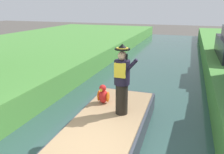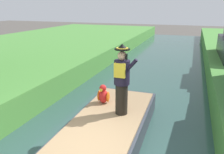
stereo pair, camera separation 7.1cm
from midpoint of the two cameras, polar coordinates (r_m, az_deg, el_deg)
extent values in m
cube|color=#333842|center=(6.03, -1.05, -12.76)|extent=(1.89, 4.24, 0.56)
cube|color=#997A56|center=(5.89, -1.06, -10.20)|extent=(1.74, 3.90, 0.05)
cylinder|color=black|center=(5.87, 2.13, -5.57)|extent=(0.32, 0.32, 0.82)
cylinder|color=black|center=(5.63, 2.21, 1.18)|extent=(0.40, 0.40, 0.62)
cube|color=gold|center=(5.43, 1.63, 1.65)|extent=(0.28, 0.06, 0.36)
sphere|color=#DBA884|center=(5.52, 2.26, 5.41)|extent=(0.23, 0.23, 0.23)
cylinder|color=black|center=(5.49, 2.28, 7.09)|extent=(0.38, 0.38, 0.03)
cone|color=black|center=(5.48, 2.29, 7.81)|extent=(0.26, 0.26, 0.12)
cylinder|color=gold|center=(5.48, 2.28, 7.35)|extent=(0.29, 0.29, 0.02)
cylinder|color=black|center=(5.48, 4.31, 2.65)|extent=(0.38, 0.09, 0.43)
cube|color=black|center=(5.43, 3.39, 5.08)|extent=(0.03, 0.08, 0.15)
ellipsoid|color=red|center=(6.58, -2.52, -4.92)|extent=(0.26, 0.32, 0.40)
sphere|color=red|center=(6.45, -2.68, -2.83)|extent=(0.20, 0.20, 0.20)
cone|color=yellow|center=(6.36, -3.02, -3.21)|extent=(0.09, 0.09, 0.09)
ellipsoid|color=orange|center=(6.63, -3.65, -4.76)|extent=(0.08, 0.20, 0.32)
ellipsoid|color=orange|center=(6.53, -1.37, -5.07)|extent=(0.08, 0.20, 0.32)
camera|label=1|loc=(0.04, -90.34, -0.11)|focal=36.00mm
camera|label=2|loc=(0.04, 89.66, 0.11)|focal=36.00mm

